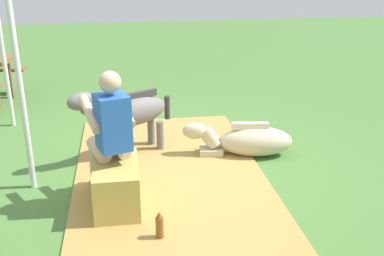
# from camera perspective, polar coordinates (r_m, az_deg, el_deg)

# --- Properties ---
(ground_plane) EXTENTS (24.00, 24.00, 0.00)m
(ground_plane) POSITION_cam_1_polar(r_m,az_deg,el_deg) (5.37, -2.54, -4.52)
(ground_plane) COLOR #4C7A38
(hay_patch) EXTENTS (3.47, 2.06, 0.02)m
(hay_patch) POSITION_cam_1_polar(r_m,az_deg,el_deg) (5.16, -2.88, -5.50)
(hay_patch) COLOR #AD8C47
(hay_patch) RESTS_ON ground
(hay_bale) EXTENTS (0.72, 0.42, 0.46)m
(hay_bale) POSITION_cam_1_polar(r_m,az_deg,el_deg) (4.44, -9.38, -7.18)
(hay_bale) COLOR tan
(hay_bale) RESTS_ON ground
(person_seated) EXTENTS (0.72, 0.54, 1.34)m
(person_seated) POSITION_cam_1_polar(r_m,az_deg,el_deg) (4.38, -10.22, -0.35)
(person_seated) COLOR #D8AD8C
(person_seated) RESTS_ON ground
(pony_standing) EXTENTS (0.84, 1.21, 0.91)m
(pony_standing) POSITION_cam_1_polar(r_m,az_deg,el_deg) (5.44, -7.90, 1.89)
(pony_standing) COLOR slate
(pony_standing) RESTS_ON ground
(pony_lying) EXTENTS (0.52, 1.36, 0.42)m
(pony_lying) POSITION_cam_1_polar(r_m,az_deg,el_deg) (5.56, 6.97, -1.57)
(pony_lying) COLOR beige
(pony_lying) RESTS_ON ground
(soda_bottle) EXTENTS (0.07, 0.07, 0.27)m
(soda_bottle) POSITION_cam_1_polar(r_m,az_deg,el_deg) (3.99, -4.07, -12.14)
(soda_bottle) COLOR brown
(soda_bottle) RESTS_ON ground
(tent_pole_left) EXTENTS (0.06, 0.06, 2.34)m
(tent_pole_left) POSITION_cam_1_polar(r_m,az_deg,el_deg) (4.74, -20.79, 5.71)
(tent_pole_left) COLOR silver
(tent_pole_left) RESTS_ON ground
(tent_pole_right) EXTENTS (0.06, 0.06, 2.34)m
(tent_pole_right) POSITION_cam_1_polar(r_m,az_deg,el_deg) (6.74, -22.70, 9.68)
(tent_pole_right) COLOR silver
(tent_pole_right) RESTS_ON ground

